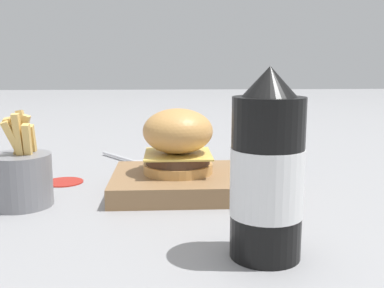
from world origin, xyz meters
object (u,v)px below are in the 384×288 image
side_bowl (260,154)px  spoon (133,162)px  fries_basket (21,177)px  serving_board (192,182)px  burger (178,140)px  ketchup_bottle (267,173)px

side_bowl → spoon: (0.27, -0.02, -0.02)m
fries_basket → serving_board: bearing=-166.2°
burger → fries_basket: fries_basket is taller
spoon → serving_board: bearing=-8.7°
side_bowl → spoon: side_bowl is taller
ketchup_bottle → side_bowl: 0.48m
fries_basket → side_bowl: fries_basket is taller
serving_board → fries_basket: size_ratio=1.83×
burger → side_bowl: burger is taller
serving_board → spoon: (0.11, -0.21, -0.01)m
serving_board → fries_basket: bearing=13.8°
burger → fries_basket: size_ratio=0.80×
serving_board → spoon: size_ratio=1.76×
burger → ketchup_bottle: bearing=108.4°
serving_board → side_bowl: 0.25m
serving_board → ketchup_bottle: bearing=104.2°
side_bowl → spoon: size_ratio=0.76×
serving_board → side_bowl: (-0.16, -0.20, 0.01)m
serving_board → ketchup_bottle: 0.29m
side_bowl → spoon: bearing=-3.6°
fries_basket → side_bowl: bearing=-148.2°
serving_board → ketchup_bottle: (-0.07, 0.27, 0.08)m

